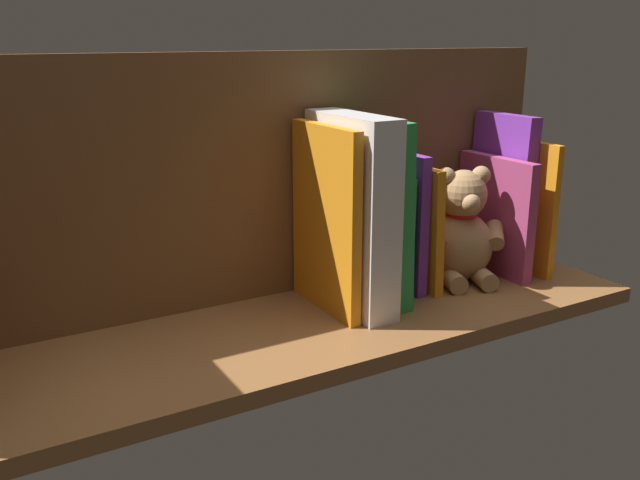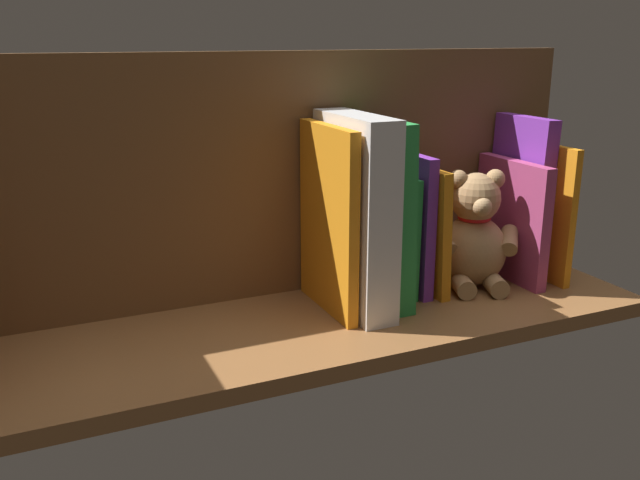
% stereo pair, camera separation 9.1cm
% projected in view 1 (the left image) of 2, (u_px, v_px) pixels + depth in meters
% --- Properties ---
extents(ground_plane, '(0.94, 0.28, 0.02)m').
position_uv_depth(ground_plane, '(320.00, 325.00, 0.95)').
color(ground_plane, brown).
extents(shelf_back_panel, '(0.94, 0.02, 0.35)m').
position_uv_depth(shelf_back_panel, '(279.00, 177.00, 0.99)').
color(shelf_back_panel, brown).
rests_on(shelf_back_panel, ground_plane).
extents(book_0, '(0.01, 0.16, 0.21)m').
position_uv_depth(book_0, '(518.00, 204.00, 1.12)').
color(book_0, orange).
rests_on(book_0, ground_plane).
extents(book_1, '(0.03, 0.12, 0.25)m').
position_uv_depth(book_1, '(500.00, 192.00, 1.12)').
color(book_1, purple).
rests_on(book_1, ground_plane).
extents(book_2, '(0.02, 0.16, 0.19)m').
position_uv_depth(book_2, '(495.00, 215.00, 1.10)').
color(book_2, '#B23F72').
rests_on(book_2, ground_plane).
extents(teddy_bear, '(0.14, 0.14, 0.18)m').
position_uv_depth(teddy_bear, '(461.00, 231.00, 1.07)').
color(teddy_bear, tan).
rests_on(teddy_bear, ground_plane).
extents(book_3, '(0.02, 0.13, 0.19)m').
position_uv_depth(book_3, '(413.00, 226.00, 1.04)').
color(book_3, orange).
rests_on(book_3, ground_plane).
extents(book_4, '(0.02, 0.12, 0.21)m').
position_uv_depth(book_4, '(400.00, 221.00, 1.03)').
color(book_4, purple).
rests_on(book_4, ground_plane).
extents(book_5, '(0.03, 0.11, 0.18)m').
position_uv_depth(book_5, '(384.00, 232.00, 1.03)').
color(book_5, green).
rests_on(book_5, ground_plane).
extents(book_6, '(0.04, 0.15, 0.26)m').
position_uv_depth(book_6, '(373.00, 211.00, 0.98)').
color(book_6, green).
rests_on(book_6, ground_plane).
extents(dictionary_thick_white, '(0.05, 0.17, 0.27)m').
position_uv_depth(dictionary_thick_white, '(351.00, 213.00, 0.95)').
color(dictionary_thick_white, white).
rests_on(dictionary_thick_white, ground_plane).
extents(book_7, '(0.02, 0.16, 0.26)m').
position_uv_depth(book_7, '(325.00, 220.00, 0.94)').
color(book_7, orange).
rests_on(book_7, ground_plane).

